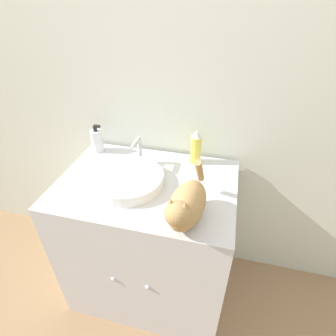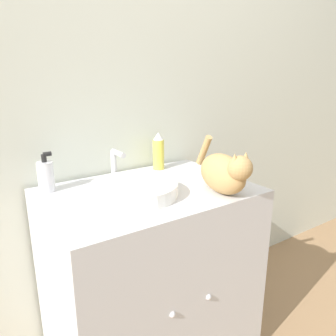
% 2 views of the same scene
% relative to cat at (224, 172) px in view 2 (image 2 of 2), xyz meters
% --- Properties ---
extents(wall_back, '(6.00, 0.05, 2.50)m').
position_rel_cat_xyz_m(wall_back, '(-0.22, 0.53, 0.36)').
color(wall_back, silver).
rests_on(wall_back, ground_plane).
extents(vanity_cabinet, '(0.83, 0.60, 0.80)m').
position_rel_cat_xyz_m(vanity_cabinet, '(-0.22, 0.20, -0.49)').
color(vanity_cabinet, silver).
rests_on(vanity_cabinet, ground_plane).
extents(sink_basin, '(0.33, 0.33, 0.05)m').
position_rel_cat_xyz_m(sink_basin, '(-0.30, 0.17, -0.06)').
color(sink_basin, white).
rests_on(sink_basin, vanity_cabinet).
extents(faucet, '(0.16, 0.11, 0.15)m').
position_rel_cat_xyz_m(faucet, '(-0.30, 0.34, -0.02)').
color(faucet, silver).
rests_on(faucet, vanity_cabinet).
extents(cat, '(0.17, 0.35, 0.21)m').
position_rel_cat_xyz_m(cat, '(0.00, 0.00, 0.00)').
color(cat, tan).
rests_on(cat, vanity_cabinet).
extents(soap_bottle, '(0.06, 0.06, 0.16)m').
position_rel_cat_xyz_m(soap_bottle, '(-0.57, 0.41, -0.02)').
color(soap_bottle, silver).
rests_on(soap_bottle, vanity_cabinet).
extents(spray_bottle, '(0.05, 0.05, 0.18)m').
position_rel_cat_xyz_m(spray_bottle, '(-0.03, 0.43, 0.00)').
color(spray_bottle, '#EADB4C').
rests_on(spray_bottle, vanity_cabinet).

